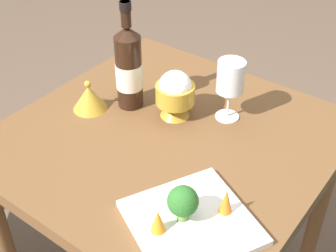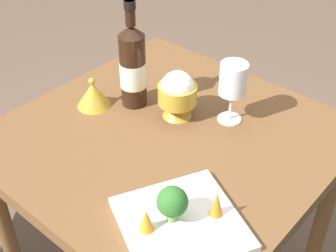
{
  "view_description": "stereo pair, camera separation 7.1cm",
  "coord_description": "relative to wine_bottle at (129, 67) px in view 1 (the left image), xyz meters",
  "views": [
    {
      "loc": [
        -0.8,
        -0.6,
        1.53
      ],
      "look_at": [
        0.0,
        0.0,
        0.78
      ],
      "focal_mm": 50.33,
      "sensor_mm": 36.0,
      "label": 1
    },
    {
      "loc": [
        -0.76,
        -0.66,
        1.53
      ],
      "look_at": [
        0.0,
        0.0,
        0.78
      ],
      "focal_mm": 50.33,
      "sensor_mm": 36.0,
      "label": 2
    }
  ],
  "objects": [
    {
      "name": "rice_bowl_lid",
      "position": [
        -0.09,
        0.08,
        -0.09
      ],
      "size": [
        0.1,
        0.1,
        0.09
      ],
      "color": "gold",
      "rests_on": "dining_table"
    },
    {
      "name": "dining_table",
      "position": [
        -0.05,
        -0.18,
        -0.22
      ],
      "size": [
        0.83,
        0.83,
        0.75
      ],
      "color": "brown",
      "rests_on": "ground_plane"
    },
    {
      "name": "broccoli_floret",
      "position": [
        -0.28,
        -0.39,
        -0.06
      ],
      "size": [
        0.07,
        0.07,
        0.09
      ],
      "color": "#729E4C",
      "rests_on": "serving_plate"
    },
    {
      "name": "wine_glass",
      "position": [
        0.11,
        -0.26,
        0.0
      ],
      "size": [
        0.08,
        0.08,
        0.18
      ],
      "color": "white",
      "rests_on": "dining_table"
    },
    {
      "name": "carrot_garnish_left",
      "position": [
        -0.34,
        -0.37,
        -0.08
      ],
      "size": [
        0.03,
        0.03,
        0.06
      ],
      "color": "orange",
      "rests_on": "serving_plate"
    },
    {
      "name": "wine_bottle",
      "position": [
        0.0,
        0.0,
        0.0
      ],
      "size": [
        0.08,
        0.08,
        0.32
      ],
      "color": "black",
      "rests_on": "dining_table"
    },
    {
      "name": "carrot_garnish_right",
      "position": [
        -0.21,
        -0.45,
        -0.08
      ],
      "size": [
        0.03,
        0.03,
        0.06
      ],
      "color": "orange",
      "rests_on": "serving_plate"
    },
    {
      "name": "serving_plate",
      "position": [
        -0.28,
        -0.41,
        -0.12
      ],
      "size": [
        0.34,
        0.34,
        0.02
      ],
      "rotation": [
        0.0,
        0.0,
        -0.47
      ],
      "color": "white",
      "rests_on": "dining_table"
    },
    {
      "name": "rice_bowl",
      "position": [
        0.03,
        -0.14,
        -0.05
      ],
      "size": [
        0.11,
        0.11,
        0.14
      ],
      "color": "gold",
      "rests_on": "dining_table"
    }
  ]
}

